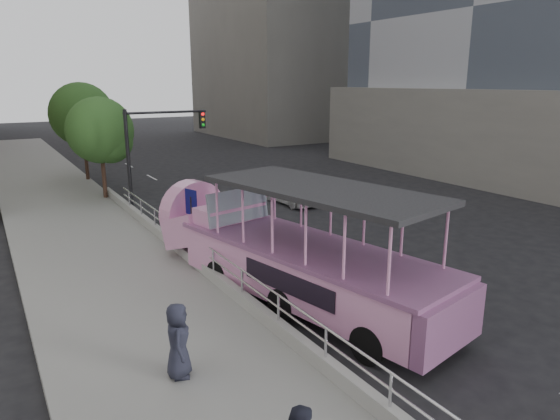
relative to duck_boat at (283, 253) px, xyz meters
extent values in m
plane|color=black|center=(1.43, -0.53, -1.36)|extent=(160.00, 160.00, 0.00)
cube|color=gray|center=(-4.32, 9.47, -1.21)|extent=(5.50, 80.00, 0.30)
cube|color=#9C9C97|center=(-1.69, 1.47, -0.88)|extent=(0.24, 30.00, 0.36)
cylinder|color=silver|center=(-1.69, -6.53, -0.35)|extent=(0.07, 0.07, 0.70)
cylinder|color=silver|center=(-1.69, -4.53, -0.35)|extent=(0.07, 0.07, 0.70)
cylinder|color=silver|center=(-1.69, -2.53, -0.35)|extent=(0.07, 0.07, 0.70)
cylinder|color=silver|center=(-1.69, -0.53, -0.35)|extent=(0.07, 0.07, 0.70)
cylinder|color=silver|center=(-1.69, 1.47, -0.35)|extent=(0.07, 0.07, 0.70)
cylinder|color=silver|center=(-1.69, 3.47, -0.35)|extent=(0.07, 0.07, 0.70)
cylinder|color=silver|center=(-1.69, 5.47, -0.35)|extent=(0.07, 0.07, 0.70)
cylinder|color=silver|center=(-1.69, 7.47, -0.35)|extent=(0.07, 0.07, 0.70)
cylinder|color=silver|center=(-1.69, 9.47, -0.35)|extent=(0.07, 0.07, 0.70)
cylinder|color=silver|center=(-1.69, 11.47, -0.35)|extent=(0.07, 0.07, 0.70)
cylinder|color=silver|center=(-1.69, 1.47, -0.35)|extent=(0.06, 22.00, 0.06)
cylinder|color=silver|center=(-1.69, 1.47, -0.02)|extent=(0.06, 22.00, 0.06)
cylinder|color=black|center=(-0.29, -4.39, -0.89)|extent=(0.56, 1.01, 0.96)
cylinder|color=black|center=(2.00, -3.92, -0.89)|extent=(0.56, 1.01, 0.96)
cylinder|color=black|center=(-0.89, -1.48, -0.89)|extent=(0.56, 1.01, 0.96)
cylinder|color=black|center=(1.40, -1.01, -0.89)|extent=(0.56, 1.01, 0.96)
cylinder|color=black|center=(-1.49, 1.44, -0.89)|extent=(0.56, 1.01, 0.96)
cylinder|color=black|center=(0.80, 1.91, -0.89)|extent=(0.56, 1.01, 0.96)
cube|color=#E08EC2|center=(0.21, -1.03, -0.28)|extent=(4.36, 9.07, 1.33)
cube|color=#E08EC2|center=(-0.81, 3.97, -0.01)|extent=(3.01, 2.74, 1.66)
cylinder|color=#E08EC2|center=(-1.00, 4.85, 0.31)|extent=(2.60, 1.23, 2.50)
cube|color=#854D7A|center=(1.12, -5.46, -0.28)|extent=(2.68, 0.90, 1.33)
cube|color=#854D7A|center=(0.21, -1.03, 0.45)|extent=(4.55, 9.41, 0.13)
cube|color=black|center=(0.30, -1.45, 2.24)|extent=(4.17, 7.44, 0.15)
cube|color=#95A1B0|center=(-0.44, 2.14, 1.10)|extent=(2.44, 0.70, 1.11)
cube|color=#E08EC2|center=(-0.54, 2.61, 0.78)|extent=(2.50, 1.51, 0.53)
imported|color=silver|center=(6.69, 10.19, -0.68)|extent=(1.77, 4.09, 1.38)
imported|color=#222433|center=(-4.48, -3.04, -0.23)|extent=(0.79, 0.96, 1.67)
cylinder|color=black|center=(-1.43, 3.89, -0.09)|extent=(0.08, 0.08, 2.55)
cube|color=#0C0E56|center=(-1.43, 3.89, 0.98)|extent=(0.20, 0.61, 0.92)
cube|color=silver|center=(-1.40, 3.89, 0.98)|extent=(0.13, 0.39, 0.56)
cylinder|color=black|center=(-1.47, 11.97, 1.24)|extent=(0.18, 0.18, 5.20)
cylinder|color=black|center=(0.53, 11.97, 3.64)|extent=(4.20, 0.12, 0.12)
cube|color=black|center=(2.43, 11.97, 3.19)|extent=(0.28, 0.22, 0.85)
sphere|color=red|center=(2.43, 11.84, 3.49)|extent=(0.16, 0.16, 0.16)
cylinder|color=#372219|center=(-1.97, 15.47, 0.18)|extent=(0.22, 0.22, 3.08)
sphere|color=#2C5F26|center=(-1.97, 15.47, 2.60)|extent=(3.52, 3.52, 3.52)
sphere|color=#2C5F26|center=(-1.57, 15.17, 2.05)|extent=(2.42, 2.42, 2.42)
cylinder|color=#372219|center=(-1.77, 21.47, 0.37)|extent=(0.22, 0.22, 3.47)
sphere|color=#2C5F26|center=(-1.77, 21.47, 3.10)|extent=(3.97, 3.97, 3.97)
sphere|color=#2C5F26|center=(-1.37, 21.17, 2.48)|extent=(2.73, 2.73, 2.73)
camera|label=1|loc=(-7.57, -12.34, 5.11)|focal=32.00mm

